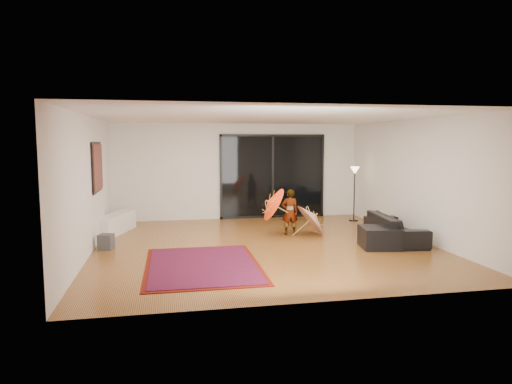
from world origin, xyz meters
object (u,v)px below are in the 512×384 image
object	(u,v)px
sofa	(395,228)
child	(290,212)
media_console	(115,224)
ottoman	(380,237)

from	to	relation	value
sofa	child	size ratio (longest dim) A/B	1.85
media_console	child	size ratio (longest dim) A/B	1.51
sofa	ottoman	bearing A→B (deg)	137.57
media_console	ottoman	size ratio (longest dim) A/B	2.15
media_console	ottoman	distance (m)	6.16
sofa	ottoman	xyz separation A→B (m)	(-0.64, -0.56, -0.08)
ottoman	child	size ratio (longest dim) A/B	0.70
child	media_console	bearing A→B (deg)	-9.17
sofa	media_console	bearing A→B (deg)	77.84
sofa	child	world-z (taller)	child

